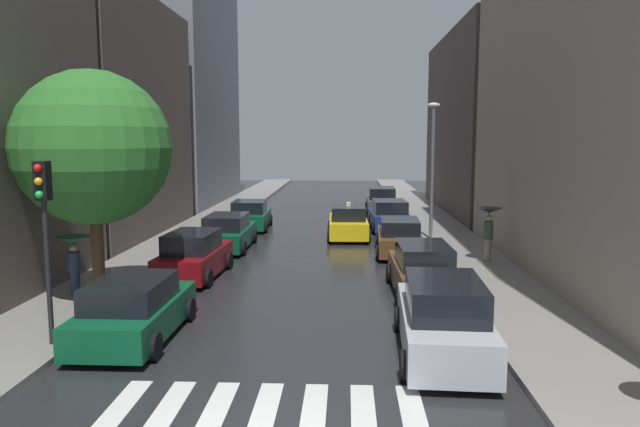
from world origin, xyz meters
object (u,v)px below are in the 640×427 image
object	(u,v)px
parked_car_left_nearest	(134,310)
pedestrian_near_tree	(74,251)
pedestrian_by_kerb	(489,223)
lamp_post_right	(432,160)
parked_car_right_fourth	(389,216)
street_tree_left	(93,148)
parked_car_right_fifth	(382,202)
parked_car_left_second	(194,256)
parked_car_left_fourth	(250,216)
parked_car_right_third	(399,238)
taxi_midroad	(348,223)
parked_car_right_nearest	(443,320)
traffic_light_left_corner	(44,212)
parked_car_left_third	(228,233)
parked_car_right_second	(423,271)

from	to	relation	value
parked_car_left_nearest	pedestrian_near_tree	distance (m)	4.71
pedestrian_by_kerb	lamp_post_right	bearing A→B (deg)	44.73
parked_car_right_fourth	street_tree_left	xyz separation A→B (m)	(-9.71, -14.77, 3.91)
parked_car_right_fifth	parked_car_left_second	bearing A→B (deg)	157.18
parked_car_left_fourth	parked_car_right_third	size ratio (longest dim) A/B	0.94
parked_car_left_second	taxi_midroad	world-z (taller)	taxi_midroad
taxi_midroad	street_tree_left	size ratio (longest dim) A/B	0.66
parked_car_right_nearest	street_tree_left	xyz separation A→B (m)	(-9.61, 3.72, 3.84)
parked_car_right_fifth	traffic_light_left_corner	distance (m)	27.06
parked_car_left_third	parked_car_right_third	distance (m)	7.66
parked_car_left_fourth	pedestrian_near_tree	xyz separation A→B (m)	(-3.08, -14.24, 0.78)
parked_car_left_nearest	parked_car_right_fifth	xyz separation A→B (m)	(7.55, 24.47, 0.09)
pedestrian_by_kerb	parked_car_right_fifth	bearing A→B (deg)	40.79
parked_car_right_nearest	parked_car_right_fifth	distance (m)	25.24
parked_car_right_fourth	pedestrian_by_kerb	world-z (taller)	pedestrian_by_kerb
parked_car_right_second	street_tree_left	xyz separation A→B (m)	(-9.81, -1.51, 3.90)
parked_car_right_nearest	street_tree_left	bearing A→B (deg)	71.48
parked_car_right_nearest	parked_car_right_fourth	bearing A→B (deg)	2.31
parked_car_right_second	lamp_post_right	world-z (taller)	lamp_post_right
parked_car_right_fifth	lamp_post_right	xyz separation A→B (m)	(1.77, -10.21, 3.09)
parked_car_right_fourth	lamp_post_right	distance (m)	4.99
parked_car_left_third	parked_car_right_fifth	size ratio (longest dim) A/B	0.98
parked_car_left_third	taxi_midroad	bearing A→B (deg)	-58.86
parked_car_right_fifth	taxi_midroad	xyz separation A→B (m)	(-2.21, -9.30, -0.06)
parked_car_left_third	pedestrian_near_tree	size ratio (longest dim) A/B	2.51
parked_car_left_third	lamp_post_right	xyz separation A→B (m)	(9.41, 2.37, 3.17)
parked_car_left_nearest	street_tree_left	size ratio (longest dim) A/B	0.65
parked_car_right_third	pedestrian_by_kerb	xyz separation A→B (m)	(3.28, -2.00, 0.96)
parked_car_right_nearest	lamp_post_right	xyz separation A→B (m)	(1.85, 15.03, 3.07)
parked_car_right_fourth	parked_car_right_nearest	bearing A→B (deg)	176.95
parked_car_right_nearest	traffic_light_left_corner	bearing A→B (deg)	93.15
parked_car_left_fourth	parked_car_right_fourth	bearing A→B (deg)	-91.73
parked_car_left_second	pedestrian_by_kerb	size ratio (longest dim) A/B	2.06
parked_car_right_second	parked_car_right_fourth	bearing A→B (deg)	-0.58
taxi_midroad	traffic_light_left_corner	distance (m)	17.67
parked_car_right_fifth	pedestrian_by_kerb	bearing A→B (deg)	-167.68
pedestrian_near_tree	parked_car_right_nearest	bearing A→B (deg)	103.29
parked_car_right_third	parked_car_left_nearest	bearing A→B (deg)	148.10
traffic_light_left_corner	lamp_post_right	xyz separation A→B (m)	(11.00, 15.11, 0.62)
parked_car_right_fourth	traffic_light_left_corner	bearing A→B (deg)	150.79
parked_car_left_third	parked_car_right_nearest	world-z (taller)	parked_car_right_nearest
pedestrian_near_tree	pedestrian_by_kerb	size ratio (longest dim) A/B	0.87
parked_car_right_second	traffic_light_left_corner	xyz separation A→B (m)	(-9.35, -5.31, 2.50)
parked_car_left_third	parked_car_right_fourth	distance (m)	9.62
parked_car_right_second	pedestrian_by_kerb	world-z (taller)	pedestrian_by_kerb
parked_car_right_second	pedestrian_by_kerb	xyz separation A→B (m)	(3.13, 4.59, 0.90)
parked_car_right_fifth	pedestrian_near_tree	distance (m)	23.58
parked_car_left_third	parked_car_right_third	xyz separation A→B (m)	(7.61, -0.85, -0.01)
street_tree_left	lamp_post_right	distance (m)	16.12
parked_car_left_nearest	parked_car_left_second	xyz separation A→B (m)	(-0.19, 6.45, 0.05)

